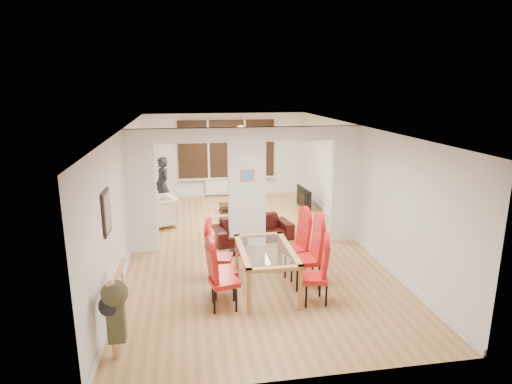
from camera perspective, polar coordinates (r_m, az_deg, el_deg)
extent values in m
cube|color=#B78449|center=(9.56, -1.19, -7.07)|extent=(5.00, 9.00, 0.01)
cube|color=white|center=(9.17, -1.23, 0.52)|extent=(5.00, 0.18, 2.60)
cube|color=black|center=(13.46, -3.94, 5.75)|extent=(3.00, 0.08, 1.80)
cube|color=white|center=(13.65, -3.84, 0.74)|extent=(1.40, 0.08, 0.50)
sphere|color=orange|center=(12.29, -2.06, 8.02)|extent=(0.36, 0.36, 0.36)
cube|color=gray|center=(6.79, -19.30, -2.56)|extent=(0.04, 0.52, 0.67)
cube|color=#4C8CD8|center=(9.01, -1.15, 2.23)|extent=(0.30, 0.03, 0.25)
imported|color=black|center=(9.77, -0.48, -4.94)|extent=(1.91, 1.04, 0.53)
imported|color=beige|center=(10.94, -12.89, -2.57)|extent=(1.05, 1.06, 0.76)
imported|color=black|center=(11.82, -12.33, 0.77)|extent=(0.68, 0.58, 1.58)
imported|color=black|center=(12.32, 5.93, -0.81)|extent=(1.04, 0.23, 0.59)
cylinder|color=#143F19|center=(11.86, -2.91, -0.97)|extent=(0.08, 0.08, 0.31)
imported|color=#341E11|center=(11.95, -2.24, -1.47)|extent=(0.23, 0.23, 0.06)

